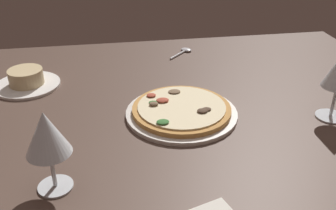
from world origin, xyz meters
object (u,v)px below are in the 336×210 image
pizza_main (181,111)px  ramekin_on_saucer (27,80)px  wine_glass_near (47,136)px  spoon (184,51)px

pizza_main → ramekin_on_saucer: size_ratio=1.51×
ramekin_on_saucer → wine_glass_near: wine_glass_near is taller
ramekin_on_saucer → spoon: 52.60cm
ramekin_on_saucer → wine_glass_near: (11.61, -45.37, 9.51)cm
spoon → wine_glass_near: bearing=-120.2°
ramekin_on_saucer → pizza_main: bearing=-30.1°
wine_glass_near → spoon: 75.17cm
ramekin_on_saucer → spoon: bearing=21.0°
pizza_main → wine_glass_near: bearing=-141.7°
ramekin_on_saucer → spoon: ramekin_on_saucer is taller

